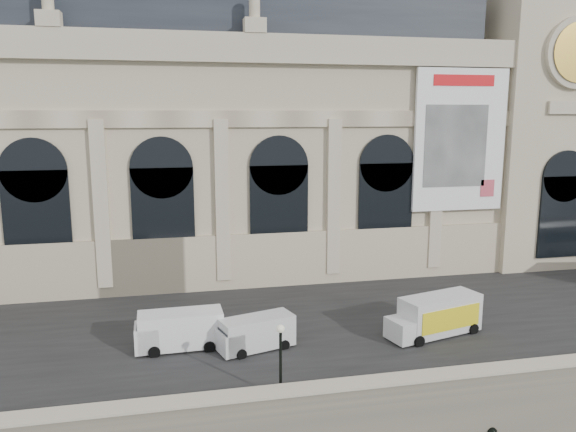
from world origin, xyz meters
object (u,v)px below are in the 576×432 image
at_px(van_c, 253,334).
at_px(lamp_right, 281,362).
at_px(van_b, 175,331).
at_px(box_truck, 436,316).

distance_m(van_c, lamp_right, 6.74).
bearing_deg(van_b, box_truck, -4.53).
bearing_deg(box_truck, van_b, 175.47).
relative_size(van_b, van_c, 1.08).
distance_m(van_b, box_truck, 18.03).
xyz_separation_m(van_b, box_truck, (17.97, -1.42, 0.12)).
xyz_separation_m(van_c, lamp_right, (0.53, -6.65, 0.98)).
bearing_deg(van_b, lamp_right, -55.07).
bearing_deg(van_b, van_c, -14.19).
height_order(van_c, box_truck, box_truck).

